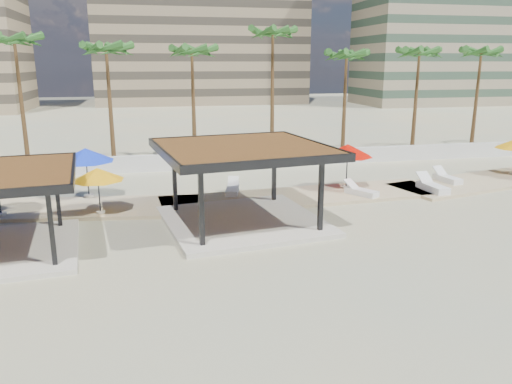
# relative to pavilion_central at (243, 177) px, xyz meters

# --- Properties ---
(ground) EXTENTS (200.00, 200.00, 0.00)m
(ground) POSITION_rel_pavilion_central_xyz_m (2.22, -3.17, -2.27)
(ground) COLOR tan
(ground) RESTS_ON ground
(promenade) EXTENTS (44.45, 7.97, 0.24)m
(promenade) POSITION_rel_pavilion_central_xyz_m (4.22, 4.49, -2.21)
(promenade) COLOR #C6B284
(promenade) RESTS_ON ground
(boundary_wall) EXTENTS (56.00, 0.30, 1.20)m
(boundary_wall) POSITION_rel_pavilion_central_xyz_m (2.22, 12.83, -1.67)
(boundary_wall) COLOR silver
(boundary_wall) RESTS_ON ground
(building_mid) EXTENTS (38.00, 16.00, 30.40)m
(building_mid) POSITION_rel_pavilion_central_xyz_m (6.22, 74.83, 12.00)
(building_mid) COLOR #847259
(building_mid) RESTS_ON ground
(building_east) EXTENTS (32.00, 15.00, 36.40)m
(building_east) POSITION_rel_pavilion_central_xyz_m (50.22, 62.83, 15.00)
(building_east) COLOR gray
(building_east) RESTS_ON ground
(pavilion_central) EXTENTS (8.48, 8.48, 3.80)m
(pavilion_central) POSITION_rel_pavilion_central_xyz_m (0.00, 0.00, 0.00)
(pavilion_central) COLOR beige
(pavilion_central) RESTS_ON ground
(umbrella_b) EXTENTS (3.28, 3.28, 2.30)m
(umbrella_b) POSITION_rel_pavilion_central_xyz_m (-6.78, 2.63, -0.11)
(umbrella_b) COLOR beige
(umbrella_b) RESTS_ON promenade
(umbrella_c) EXTENTS (3.45, 3.45, 2.66)m
(umbrella_c) POSITION_rel_pavilion_central_xyz_m (7.21, 4.82, 0.20)
(umbrella_c) COLOR beige
(umbrella_c) RESTS_ON promenade
(umbrella_f) EXTENTS (4.03, 4.03, 2.75)m
(umbrella_f) POSITION_rel_pavilion_central_xyz_m (-7.67, 6.03, 0.28)
(umbrella_f) COLOR beige
(umbrella_f) RESTS_ON promenade
(lounger_a) EXTENTS (1.14, 2.17, 0.78)m
(lounger_a) POSITION_rel_pavilion_central_xyz_m (0.36, 5.14, -1.90)
(lounger_a) COLOR white
(lounger_a) RESTS_ON promenade
(lounger_b) EXTENTS (0.95, 2.25, 0.83)m
(lounger_b) POSITION_rel_pavilion_central_xyz_m (14.11, 5.07, -1.89)
(lounger_b) COLOR white
(lounger_b) RESTS_ON promenade
(lounger_c) EXTENTS (1.64, 2.10, 0.78)m
(lounger_c) POSITION_rel_pavilion_central_xyz_m (7.43, 3.14, -1.90)
(lounger_c) COLOR white
(lounger_c) RESTS_ON promenade
(lounger_d) EXTENTS (0.95, 2.48, 0.92)m
(lounger_d) POSITION_rel_pavilion_central_xyz_m (11.93, 3.16, -1.86)
(lounger_d) COLOR white
(lounger_d) RESTS_ON promenade
(palm_b) EXTENTS (3.00, 3.00, 9.82)m
(palm_b) POSITION_rel_pavilion_central_xyz_m (-12.78, 15.53, 6.36)
(palm_b) COLOR brown
(palm_b) RESTS_ON ground
(palm_c) EXTENTS (3.00, 3.00, 9.23)m
(palm_c) POSITION_rel_pavilion_central_xyz_m (-6.78, 14.93, 5.80)
(palm_c) COLOR brown
(palm_c) RESTS_ON ground
(palm_d) EXTENTS (3.00, 3.00, 9.13)m
(palm_d) POSITION_rel_pavilion_central_xyz_m (-0.78, 15.73, 5.71)
(palm_d) COLOR brown
(palm_d) RESTS_ON ground
(palm_e) EXTENTS (3.00, 3.00, 10.47)m
(palm_e) POSITION_rel_pavilion_central_xyz_m (5.22, 15.23, 6.96)
(palm_e) COLOR brown
(palm_e) RESTS_ON ground
(palm_f) EXTENTS (3.00, 3.00, 8.86)m
(palm_f) POSITION_rel_pavilion_central_xyz_m (11.22, 15.43, 5.46)
(palm_f) COLOR brown
(palm_f) RESTS_ON ground
(palm_g) EXTENTS (3.00, 3.00, 9.08)m
(palm_g) POSITION_rel_pavilion_central_xyz_m (17.22, 15.03, 5.67)
(palm_g) COLOR brown
(palm_g) RESTS_ON ground
(palm_h) EXTENTS (3.00, 3.00, 9.15)m
(palm_h) POSITION_rel_pavilion_central_xyz_m (23.22, 15.63, 5.73)
(palm_h) COLOR brown
(palm_h) RESTS_ON ground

